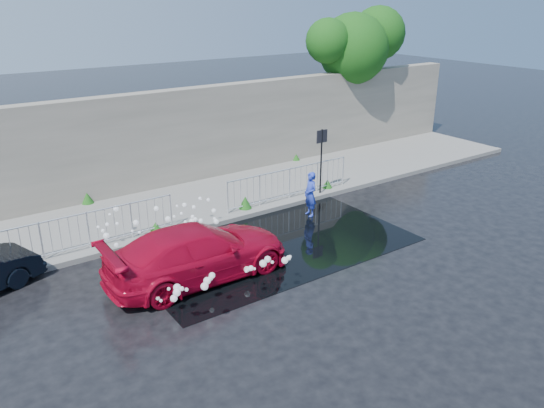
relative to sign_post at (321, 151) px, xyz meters
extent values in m
plane|color=black|center=(-4.20, -3.10, -1.72)|extent=(90.00, 90.00, 0.00)
cube|color=slate|center=(-4.20, 1.90, -1.65)|extent=(30.00, 4.00, 0.15)
cube|color=slate|center=(-4.20, -0.10, -1.64)|extent=(30.00, 0.25, 0.16)
cube|color=#6D685C|center=(-4.20, 4.10, 0.18)|extent=(30.00, 0.60, 3.50)
cube|color=black|center=(-3.70, -2.10, -1.72)|extent=(8.00, 5.00, 0.01)
cylinder|color=black|center=(0.00, 0.00, -0.47)|extent=(0.06, 0.06, 2.50)
cube|color=black|center=(0.00, 0.00, 0.53)|extent=(0.45, 0.04, 0.45)
cylinder|color=#332114|center=(5.80, 5.10, 0.78)|extent=(0.36, 0.36, 5.00)
sphere|color=#17410F|center=(5.30, 4.30, 2.88)|extent=(3.16, 3.16, 3.16)
sphere|color=#17410F|center=(6.80, 4.30, 3.48)|extent=(2.46, 2.46, 2.46)
sphere|color=#17410F|center=(3.80, 4.30, 3.28)|extent=(1.93, 1.93, 1.93)
cylinder|color=silver|center=(-5.70, 0.25, -1.02)|extent=(0.05, 0.05, 1.10)
cylinder|color=silver|center=(-8.20, 0.25, -0.50)|extent=(5.00, 0.04, 0.04)
cylinder|color=silver|center=(-8.20, 0.25, -1.45)|extent=(5.00, 0.04, 0.04)
cylinder|color=silver|center=(-3.70, 0.25, -1.02)|extent=(0.05, 0.05, 1.10)
cylinder|color=silver|center=(1.30, 0.25, -1.02)|extent=(0.05, 0.05, 1.10)
cylinder|color=silver|center=(-1.20, 0.25, -0.50)|extent=(5.00, 0.04, 0.04)
cylinder|color=silver|center=(-1.20, 0.25, -1.45)|extent=(5.00, 0.04, 0.04)
cone|color=#1D4D14|center=(-10.00, 0.30, -1.40)|extent=(0.40, 0.40, 0.35)
cone|color=#1D4D14|center=(-6.20, 0.30, -1.43)|extent=(0.36, 0.36, 0.28)
cone|color=#1D4D14|center=(-3.00, 0.30, -1.36)|extent=(0.44, 0.44, 0.42)
cone|color=#1D4D14|center=(0.60, 0.30, -1.42)|extent=(0.38, 0.38, 0.32)
cone|color=#1D4D14|center=(-7.20, 3.80, -1.38)|extent=(0.42, 0.42, 0.38)
cone|color=#1D4D14|center=(1.80, 3.80, -1.44)|extent=(0.34, 0.34, 0.27)
sphere|color=white|center=(-7.94, -1.50, -1.21)|extent=(0.09, 0.09, 0.09)
sphere|color=white|center=(-7.74, -0.03, -0.86)|extent=(0.11, 0.11, 0.11)
sphere|color=white|center=(-5.26, -0.44, -0.77)|extent=(0.12, 0.12, 0.12)
sphere|color=white|center=(-5.36, 0.00, -0.83)|extent=(0.14, 0.14, 0.14)
sphere|color=white|center=(-5.76, -1.17, -1.15)|extent=(0.08, 0.08, 0.08)
sphere|color=white|center=(-4.85, -1.03, -1.14)|extent=(0.16, 0.16, 0.16)
sphere|color=white|center=(-7.53, -0.26, -0.81)|extent=(0.09, 0.09, 0.09)
sphere|color=white|center=(-7.86, -1.04, -1.07)|extent=(0.13, 0.13, 0.13)
sphere|color=white|center=(-5.69, -1.16, -1.23)|extent=(0.15, 0.15, 0.15)
sphere|color=white|center=(-7.87, -1.15, -1.21)|extent=(0.08, 0.08, 0.08)
sphere|color=white|center=(-4.77, 0.11, -0.78)|extent=(0.11, 0.11, 0.11)
sphere|color=white|center=(-6.06, -0.35, -1.00)|extent=(0.17, 0.17, 0.17)
sphere|color=white|center=(-7.30, -0.78, -0.90)|extent=(0.08, 0.08, 0.08)
sphere|color=white|center=(-5.71, -0.76, -1.03)|extent=(0.09, 0.09, 0.09)
sphere|color=white|center=(-7.66, -1.34, -1.28)|extent=(0.15, 0.15, 0.15)
sphere|color=white|center=(-5.66, -1.70, -1.43)|extent=(0.09, 0.09, 0.09)
sphere|color=white|center=(-8.05, -0.22, -0.79)|extent=(0.08, 0.08, 0.08)
sphere|color=white|center=(-7.27, 0.55, -0.69)|extent=(0.18, 0.18, 0.18)
sphere|color=white|center=(-6.23, -1.01, -1.14)|extent=(0.12, 0.12, 0.12)
sphere|color=white|center=(-5.43, -0.85, -0.99)|extent=(0.14, 0.14, 0.14)
sphere|color=white|center=(-5.29, -0.91, -1.04)|extent=(0.13, 0.13, 0.13)
sphere|color=white|center=(-6.25, 0.03, -0.75)|extent=(0.15, 0.15, 0.15)
sphere|color=white|center=(-4.73, -0.70, -0.93)|extent=(0.14, 0.14, 0.14)
sphere|color=white|center=(-4.87, -0.97, -1.06)|extent=(0.10, 0.10, 0.10)
sphere|color=white|center=(-7.94, -0.52, -0.98)|extent=(0.18, 0.18, 0.18)
sphere|color=white|center=(-5.62, -0.05, -0.78)|extent=(0.08, 0.08, 0.08)
sphere|color=white|center=(-5.42, -1.61, -1.46)|extent=(0.10, 0.10, 0.10)
sphere|color=white|center=(-7.59, 0.16, -0.66)|extent=(0.08, 0.08, 0.08)
sphere|color=white|center=(-6.24, -1.61, -1.49)|extent=(0.08, 0.08, 0.08)
sphere|color=white|center=(-7.10, -0.54, -0.79)|extent=(0.16, 0.16, 0.16)
sphere|color=white|center=(-7.11, -0.78, -0.99)|extent=(0.08, 0.08, 0.08)
sphere|color=white|center=(-6.66, -1.34, -1.29)|extent=(0.11, 0.11, 0.11)
sphere|color=white|center=(-4.65, -0.22, -0.75)|extent=(0.11, 0.11, 0.11)
sphere|color=white|center=(-5.40, -1.53, -1.26)|extent=(0.11, 0.11, 0.11)
sphere|color=white|center=(-5.93, -0.50, -0.90)|extent=(0.09, 0.09, 0.09)
sphere|color=white|center=(-7.94, -0.24, -0.93)|extent=(0.11, 0.11, 0.11)
sphere|color=white|center=(-5.45, -0.65, -1.11)|extent=(0.16, 0.16, 0.16)
sphere|color=white|center=(-5.67, -0.43, -0.88)|extent=(0.09, 0.09, 0.09)
sphere|color=white|center=(-5.49, -0.80, -0.91)|extent=(0.12, 0.12, 0.12)
sphere|color=white|center=(-4.63, -4.34, -1.00)|extent=(0.13, 0.13, 0.13)
sphere|color=white|center=(-5.73, -4.82, -0.62)|extent=(0.17, 0.17, 0.17)
sphere|color=white|center=(-5.59, -4.25, -1.05)|extent=(0.07, 0.07, 0.07)
sphere|color=white|center=(-5.25, -4.32, -0.86)|extent=(0.16, 0.16, 0.16)
sphere|color=white|center=(-5.37, -4.68, -0.76)|extent=(0.08, 0.08, 0.08)
sphere|color=white|center=(-4.73, -4.52, -0.86)|extent=(0.08, 0.08, 0.08)
sphere|color=white|center=(-6.75, -4.01, -1.11)|extent=(0.18, 0.18, 0.18)
sphere|color=white|center=(-7.58, -3.94, -1.33)|extent=(0.17, 0.17, 0.17)
sphere|color=white|center=(-7.86, -3.68, -1.37)|extent=(0.10, 0.10, 0.10)
sphere|color=white|center=(-7.29, -4.92, -0.65)|extent=(0.17, 0.17, 0.17)
sphere|color=white|center=(-7.77, -4.57, -0.81)|extent=(0.17, 0.17, 0.17)
sphere|color=white|center=(-7.95, -4.10, -1.18)|extent=(0.07, 0.07, 0.07)
sphere|color=white|center=(-5.46, -3.69, -1.35)|extent=(0.16, 0.16, 0.16)
sphere|color=white|center=(-7.57, -4.64, -0.77)|extent=(0.09, 0.09, 0.09)
sphere|color=white|center=(-5.06, -4.76, -0.76)|extent=(0.17, 0.17, 0.17)
sphere|color=white|center=(-5.86, -4.51, -0.84)|extent=(0.13, 0.13, 0.13)
sphere|color=white|center=(-5.69, -4.03, -1.19)|extent=(0.07, 0.07, 0.07)
sphere|color=white|center=(-7.57, -4.15, -0.95)|extent=(0.17, 0.17, 0.17)
sphere|color=white|center=(-6.81, -4.37, -0.79)|extent=(0.15, 0.15, 0.15)
sphere|color=white|center=(-6.51, -3.71, -1.26)|extent=(0.13, 0.13, 0.13)
sphere|color=white|center=(-7.70, -4.68, -0.69)|extent=(0.10, 0.10, 0.10)
sphere|color=white|center=(-7.92, -4.52, -0.69)|extent=(0.07, 0.07, 0.07)
imported|color=#A60622|center=(-6.33, -2.75, -1.02)|extent=(4.84, 1.98, 1.40)
imported|color=#263BBE|center=(-1.38, -1.14, -0.98)|extent=(0.43, 0.59, 1.49)
camera|label=1|loc=(-11.70, -13.76, 5.07)|focal=35.00mm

